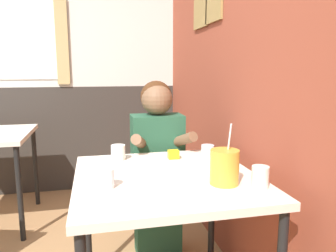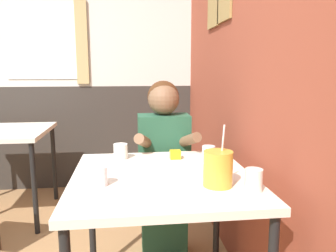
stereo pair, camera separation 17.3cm
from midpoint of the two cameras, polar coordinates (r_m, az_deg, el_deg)
brick_wall_right at (r=2.49m, az=5.93°, el=11.48°), size 0.08×4.32×2.70m
back_wall at (r=3.60m, az=-22.87°, el=10.34°), size 5.72×0.09×2.70m
main_table at (r=1.63m, az=-3.44°, el=-11.04°), size 0.87×0.88×0.77m
person_seated at (r=2.23m, az=-4.11°, el=-6.84°), size 0.42×0.41×1.21m
cocktail_pitcher at (r=1.47m, az=6.49°, el=-7.16°), size 0.13×0.13×0.28m
glass_near_pitcher at (r=1.47m, az=-14.11°, el=-8.88°), size 0.07×0.07×0.09m
glass_center at (r=1.88m, az=-11.31°, el=-4.59°), size 0.08×0.08×0.09m
glass_far_side at (r=1.46m, az=12.49°, el=-8.71°), size 0.07×0.07×0.10m
glass_by_brick at (r=1.80m, az=4.18°, el=-4.87°), size 0.07×0.07×0.10m
condiment_ketchup at (r=1.93m, az=6.28°, el=-4.63°), size 0.06×0.04×0.05m
condiment_mustard at (r=1.88m, az=-1.71°, el=-5.00°), size 0.06×0.04×0.05m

